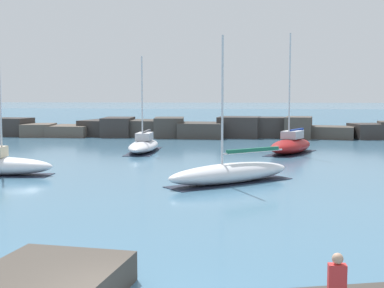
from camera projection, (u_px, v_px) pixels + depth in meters
The scene contains 5 objects.
open_sea_beyond at pixel (232, 116), 121.00m from camera, with size 400.00×116.00×0.01m.
breakwater_jetty at pixel (239, 129), 61.29m from camera, with size 63.98×6.95×2.41m.
sailboat_moored_0 at pixel (231, 173), 29.80m from camera, with size 7.50×6.74×8.12m.
sailboat_moored_1 at pixel (291, 145), 44.71m from camera, with size 5.09×7.33×9.89m.
sailboat_moored_2 at pixel (144, 145), 46.07m from camera, with size 2.38×7.98×8.12m.
Camera 1 is at (2.64, -10.83, 4.95)m, focal length 50.00 mm.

